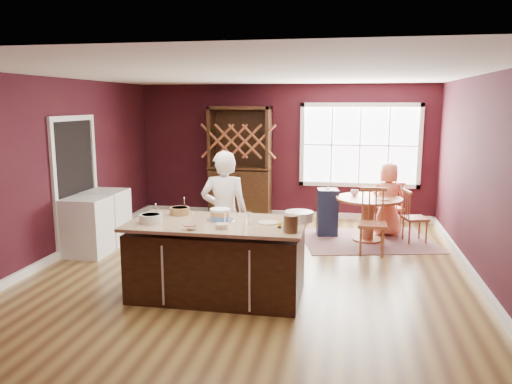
% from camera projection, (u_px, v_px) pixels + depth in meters
% --- Properties ---
extents(room_shell, '(7.00, 7.00, 7.00)m').
position_uv_depth(room_shell, '(252.00, 176.00, 6.76)').
color(room_shell, olive).
rests_on(room_shell, ground).
extents(window, '(2.36, 0.10, 1.66)m').
position_uv_depth(window, '(360.00, 145.00, 9.83)').
color(window, white).
rests_on(window, room_shell).
extents(doorway, '(0.08, 1.26, 2.13)m').
position_uv_depth(doorway, '(76.00, 186.00, 7.94)').
color(doorway, white).
rests_on(doorway, room_shell).
extents(kitchen_island, '(2.10, 1.10, 0.92)m').
position_uv_depth(kitchen_island, '(218.00, 260.00, 6.05)').
color(kitchen_island, '#372311').
rests_on(kitchen_island, ground).
extents(dining_table, '(1.11, 1.11, 0.75)m').
position_uv_depth(dining_table, '(369.00, 210.00, 8.45)').
color(dining_table, brown).
rests_on(dining_table, ground).
extents(baker, '(0.69, 0.51, 1.71)m').
position_uv_depth(baker, '(224.00, 214.00, 6.67)').
color(baker, white).
rests_on(baker, ground).
extents(layer_cake, '(0.34, 0.34, 0.14)m').
position_uv_depth(layer_cake, '(220.00, 215.00, 6.04)').
color(layer_cake, white).
rests_on(layer_cake, kitchen_island).
extents(bowl_blue, '(0.27, 0.27, 0.10)m').
position_uv_depth(bowl_blue, '(151.00, 219.00, 5.91)').
color(bowl_blue, white).
rests_on(bowl_blue, kitchen_island).
extents(bowl_yellow, '(0.25, 0.25, 0.09)m').
position_uv_depth(bowl_yellow, '(180.00, 211.00, 6.35)').
color(bowl_yellow, '#A5883C').
rests_on(bowl_yellow, kitchen_island).
extents(bowl_pink, '(0.16, 0.16, 0.06)m').
position_uv_depth(bowl_pink, '(190.00, 227.00, 5.60)').
color(bowl_pink, white).
rests_on(bowl_pink, kitchen_island).
extents(bowl_olive, '(0.15, 0.15, 0.06)m').
position_uv_depth(bowl_olive, '(222.00, 226.00, 5.65)').
color(bowl_olive, beige).
rests_on(bowl_olive, kitchen_island).
extents(drinking_glass, '(0.07, 0.07, 0.15)m').
position_uv_depth(drinking_glass, '(249.00, 218.00, 5.82)').
color(drinking_glass, silver).
rests_on(drinking_glass, kitchen_island).
extents(dinner_plate, '(0.25, 0.25, 0.02)m').
position_uv_depth(dinner_plate, '(268.00, 223.00, 5.90)').
color(dinner_plate, '#ECEAC5').
rests_on(dinner_plate, kitchen_island).
extents(white_tub, '(0.34, 0.34, 0.12)m').
position_uv_depth(white_tub, '(299.00, 216.00, 6.01)').
color(white_tub, white).
rests_on(white_tub, kitchen_island).
extents(stoneware_crock, '(0.16, 0.16, 0.19)m').
position_uv_depth(stoneware_crock, '(291.00, 224.00, 5.47)').
color(stoneware_crock, brown).
rests_on(stoneware_crock, kitchen_island).
extents(toy_figurine, '(0.04, 0.04, 0.07)m').
position_uv_depth(toy_figurine, '(279.00, 225.00, 5.66)').
color(toy_figurine, '#FFEA04').
rests_on(toy_figurine, kitchen_island).
extents(rug, '(2.49, 2.11, 0.01)m').
position_uv_depth(rug, '(368.00, 240.00, 8.54)').
color(rug, brown).
rests_on(rug, ground).
extents(chair_east, '(0.45, 0.46, 0.90)m').
position_uv_depth(chair_east, '(415.00, 216.00, 8.38)').
color(chair_east, brown).
rests_on(chair_east, ground).
extents(chair_south, '(0.44, 0.42, 1.04)m').
position_uv_depth(chair_south, '(372.00, 221.00, 7.70)').
color(chair_south, olive).
rests_on(chair_south, ground).
extents(chair_north, '(0.50, 0.49, 0.93)m').
position_uv_depth(chair_north, '(390.00, 206.00, 9.16)').
color(chair_north, brown).
rests_on(chair_north, ground).
extents(seated_woman, '(0.69, 0.50, 1.30)m').
position_uv_depth(seated_woman, '(388.00, 199.00, 8.78)').
color(seated_woman, '#E67E58').
rests_on(seated_woman, ground).
extents(high_chair, '(0.40, 0.40, 0.87)m').
position_uv_depth(high_chair, '(327.00, 211.00, 8.83)').
color(high_chair, '#1A253C').
rests_on(high_chair, ground).
extents(toddler, '(0.18, 0.14, 0.26)m').
position_uv_depth(toddler, '(326.00, 189.00, 8.87)').
color(toddler, '#8CA5BF').
rests_on(toddler, high_chair).
extents(table_plate, '(0.20, 0.20, 0.01)m').
position_uv_depth(table_plate, '(383.00, 199.00, 8.23)').
color(table_plate, beige).
rests_on(table_plate, dining_table).
extents(table_cup, '(0.13, 0.13, 0.10)m').
position_uv_depth(table_cup, '(355.00, 192.00, 8.60)').
color(table_cup, silver).
rests_on(table_cup, dining_table).
extents(hutch, '(1.23, 0.51, 2.26)m').
position_uv_depth(hutch, '(240.00, 163.00, 10.08)').
color(hutch, '#412614').
rests_on(hutch, ground).
extents(washer, '(0.62, 0.60, 0.90)m').
position_uv_depth(washer, '(87.00, 227.00, 7.67)').
color(washer, white).
rests_on(washer, ground).
extents(dryer, '(0.62, 0.60, 0.90)m').
position_uv_depth(dryer, '(107.00, 217.00, 8.29)').
color(dryer, white).
rests_on(dryer, ground).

